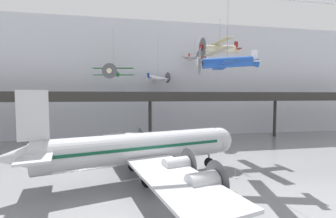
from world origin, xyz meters
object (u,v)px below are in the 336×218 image
object	(u,v)px
airliner_silver_main	(136,149)
suspended_plane_green_biplane	(114,73)
suspended_plane_blue_trainer	(227,63)
suspended_plane_silver_racer	(195,57)
suspended_plane_white_twin	(158,79)
suspended_plane_cream_biplane	(219,49)
stanchion_barrier	(235,175)
info_sign_pedestal	(226,181)

from	to	relation	value
airliner_silver_main	suspended_plane_green_biplane	world-z (taller)	suspended_plane_green_biplane
suspended_plane_blue_trainer	suspended_plane_silver_racer	xyz separation A→B (m)	(2.53, 22.67, 4.57)
airliner_silver_main	suspended_plane_white_twin	world-z (taller)	suspended_plane_white_twin
suspended_plane_blue_trainer	suspended_plane_cream_biplane	size ratio (longest dim) A/B	1.19
airliner_silver_main	suspended_plane_blue_trainer	distance (m)	15.88
suspended_plane_green_biplane	stanchion_barrier	xyz separation A→B (m)	(15.36, -21.25, -14.11)
suspended_plane_green_biplane	info_sign_pedestal	xyz separation A→B (m)	(13.32, -23.14, -13.98)
airliner_silver_main	suspended_plane_white_twin	size ratio (longest dim) A/B	3.03
stanchion_barrier	info_sign_pedestal	xyz separation A→B (m)	(-2.04, -1.89, 0.13)
stanchion_barrier	suspended_plane_white_twin	bearing A→B (deg)	102.49
suspended_plane_silver_racer	info_sign_pedestal	world-z (taller)	suspended_plane_silver_racer
suspended_plane_white_twin	stanchion_barrier	bearing A→B (deg)	-98.79
suspended_plane_green_biplane	suspended_plane_white_twin	size ratio (longest dim) A/B	0.98
suspended_plane_white_twin	suspended_plane_cream_biplane	xyz separation A→B (m)	(9.35, -12.63, 4.51)
suspended_plane_blue_trainer	info_sign_pedestal	size ratio (longest dim) A/B	8.64
suspended_plane_blue_trainer	info_sign_pedestal	world-z (taller)	suspended_plane_blue_trainer
suspended_plane_green_biplane	stanchion_barrier	distance (m)	29.78
suspended_plane_blue_trainer	suspended_plane_silver_racer	bearing A→B (deg)	-84.22
airliner_silver_main	suspended_plane_silver_racer	bearing A→B (deg)	44.64
stanchion_barrier	suspended_plane_green_biplane	bearing A→B (deg)	125.85
stanchion_barrier	info_sign_pedestal	bearing A→B (deg)	-137.20
airliner_silver_main	suspended_plane_blue_trainer	world-z (taller)	suspended_plane_blue_trainer
suspended_plane_green_biplane	airliner_silver_main	bearing A→B (deg)	21.71
suspended_plane_green_biplane	suspended_plane_silver_racer	xyz separation A→B (m)	(17.99, 4.29, 4.32)
suspended_plane_blue_trainer	stanchion_barrier	size ratio (longest dim) A/B	9.95
suspended_plane_blue_trainer	suspended_plane_white_twin	world-z (taller)	suspended_plane_blue_trainer
stanchion_barrier	suspended_plane_blue_trainer	bearing A→B (deg)	87.99
suspended_plane_silver_racer	suspended_plane_blue_trainer	bearing A→B (deg)	-21.98
suspended_plane_silver_racer	stanchion_barrier	xyz separation A→B (m)	(-2.63, -25.54, -18.43)
suspended_plane_silver_racer	info_sign_pedestal	size ratio (longest dim) A/B	5.79
suspended_plane_green_biplane	info_sign_pedestal	world-z (taller)	suspended_plane_green_biplane
suspended_plane_cream_biplane	suspended_plane_green_biplane	bearing A→B (deg)	-25.95
suspended_plane_blue_trainer	suspended_plane_silver_racer	size ratio (longest dim) A/B	1.49
airliner_silver_main	suspended_plane_cream_biplane	bearing A→B (deg)	23.44
suspended_plane_green_biplane	suspended_plane_blue_trainer	distance (m)	24.02
info_sign_pedestal	stanchion_barrier	bearing A→B (deg)	75.19
suspended_plane_green_biplane	info_sign_pedestal	bearing A→B (deg)	40.95
suspended_plane_blue_trainer	info_sign_pedestal	bearing A→B (deg)	77.96
suspended_plane_white_twin	info_sign_pedestal	size ratio (longest dim) A/B	8.47
airliner_silver_main	suspended_plane_blue_trainer	size ratio (longest dim) A/B	2.97
suspended_plane_white_twin	suspended_plane_cream_biplane	distance (m)	16.35
airliner_silver_main	suspended_plane_silver_racer	xyz separation A→B (m)	(14.33, 23.67, 15.15)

